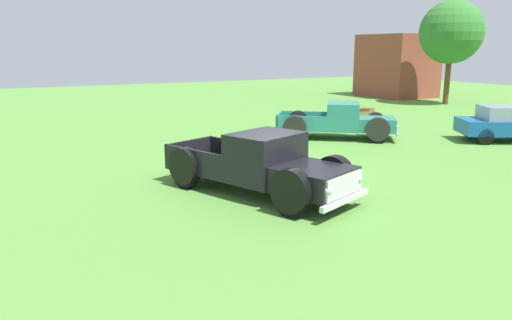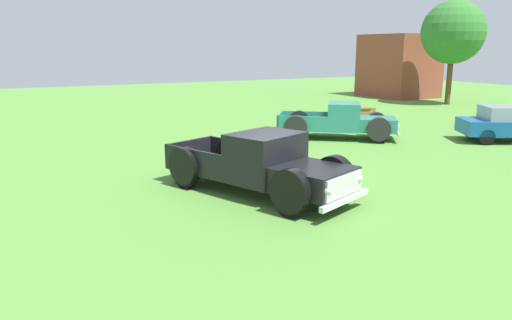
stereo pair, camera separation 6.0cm
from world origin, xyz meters
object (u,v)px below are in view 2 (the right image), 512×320
object	(u,v)px
pickup_truck_foreground	(267,167)
oak_tree_west	(453,32)
picnic_table	(355,111)
pickup_truck_behind_left	(345,122)

from	to	relation	value
pickup_truck_foreground	oak_tree_west	size ratio (longest dim) A/B	0.84
picnic_table	oak_tree_west	world-z (taller)	oak_tree_west
pickup_truck_behind_left	picnic_table	world-z (taller)	pickup_truck_behind_left
oak_tree_west	picnic_table	bearing A→B (deg)	-73.68
pickup_truck_behind_left	pickup_truck_foreground	bearing A→B (deg)	-51.02
pickup_truck_foreground	picnic_table	world-z (taller)	pickup_truck_foreground
pickup_truck_foreground	picnic_table	distance (m)	14.29
pickup_truck_foreground	picnic_table	xyz separation A→B (m)	(-9.49, 10.68, -0.29)
pickup_truck_behind_left	oak_tree_west	xyz separation A→B (m)	(-6.94, 14.20, 4.01)
pickup_truck_foreground	oak_tree_west	bearing A→B (deg)	120.70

